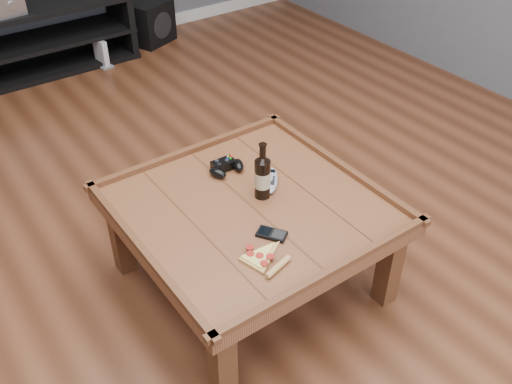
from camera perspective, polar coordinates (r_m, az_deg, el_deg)
ground at (r=2.64m, az=-0.49°, el=-8.99°), size 6.00×6.00×0.00m
baseboard at (r=4.96m, az=-21.34°, el=12.78°), size 5.00×0.02×0.10m
coffee_table at (r=2.37m, az=-0.54°, el=-2.43°), size 1.03×1.03×0.48m
media_console at (r=4.68m, az=-20.95°, el=14.07°), size 1.40×0.45×0.50m
beer_bottle at (r=2.32m, az=0.65°, el=1.64°), size 0.07×0.07×0.26m
game_controller at (r=2.52m, az=-3.00°, el=2.52°), size 0.18×0.12×0.05m
pizza_slice at (r=2.08m, az=0.63°, el=-6.69°), size 0.19×0.25×0.02m
smartphone at (r=2.18m, az=1.59°, el=-4.21°), size 0.11×0.13×0.02m
remote_control at (r=2.45m, az=1.52°, el=1.19°), size 0.16×0.18×0.03m
subwoofer at (r=5.03m, az=-10.85°, el=16.42°), size 0.44×0.44×0.34m
game_console at (r=4.67m, az=-15.21°, el=13.17°), size 0.11×0.18×0.21m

